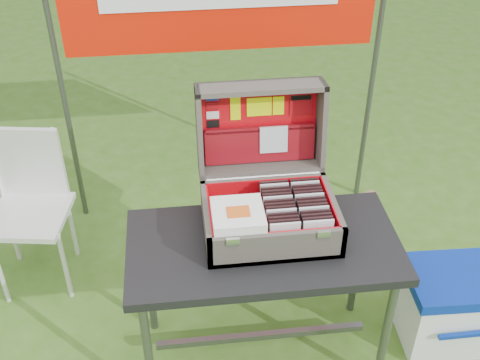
{
  "coord_description": "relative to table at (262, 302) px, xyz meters",
  "views": [
    {
      "loc": [
        -0.25,
        -1.86,
        2.32
      ],
      "look_at": [
        -0.02,
        0.1,
        0.89
      ],
      "focal_mm": 45.0,
      "sensor_mm": 36.0,
      "label": 1
    }
  ],
  "objects": [
    {
      "name": "chair_backrest",
      "position": [
        -1.08,
        0.81,
        0.28
      ],
      "size": [
        0.37,
        0.09,
        0.39
      ],
      "primitive_type": "cube",
      "rotation": [
        0.0,
        0.0,
        -0.16
      ],
      "color": "silver",
      "rests_on": "chair_seat"
    },
    {
      "name": "suitcase_latch_right",
      "position": [
        0.21,
        -0.13,
        0.48
      ],
      "size": [
        0.05,
        0.01,
        0.03
      ],
      "primitive_type": "cube",
      "color": "silver",
      "rests_on": "suitcase_base_wall_front"
    },
    {
      "name": "cd_right_7",
      "position": [
        0.2,
        0.07,
        0.44
      ],
      "size": [
        0.12,
        0.01,
        0.14
      ],
      "primitive_type": "cube",
      "color": "black",
      "rests_on": "suitcase_liner_floor"
    },
    {
      "name": "cd_right_10",
      "position": [
        0.2,
        0.13,
        0.44
      ],
      "size": [
        0.12,
        0.01,
        0.14
      ],
      "primitive_type": "cube",
      "color": "black",
      "rests_on": "suitcase_liner_floor"
    },
    {
      "name": "suitcase_lid_rim_near",
      "position": [
        0.03,
        0.33,
        0.49
      ],
      "size": [
        0.54,
        0.15,
        0.04
      ],
      "primitive_type": "cube",
      "rotation": [
        -1.7,
        0.0,
        0.0
      ],
      "color": "#5C564A",
      "rests_on": "suitcase_lid_back"
    },
    {
      "name": "banner_post_right",
      "position": [
        0.79,
        1.16,
        0.5
      ],
      "size": [
        0.03,
        0.03,
        1.7
      ],
      "primitive_type": "cylinder",
      "color": "#59595B",
      "rests_on": "ground"
    },
    {
      "name": "cd_right_9",
      "position": [
        0.2,
        0.11,
        0.44
      ],
      "size": [
        0.12,
        0.01,
        0.14
      ],
      "primitive_type": "cube",
      "color": "black",
      "rests_on": "suitcase_liner_floor"
    },
    {
      "name": "cooler_lid",
      "position": [
        0.89,
        0.0,
        0.02
      ],
      "size": [
        0.46,
        0.36,
        0.05
      ],
      "primitive_type": "cube",
      "rotation": [
        0.0,
        0.0,
        -0.04
      ],
      "color": "#082892",
      "rests_on": "cooler_body"
    },
    {
      "name": "suitcase_base_bottom",
      "position": [
        0.03,
        0.06,
        0.36
      ],
      "size": [
        0.54,
        0.38,
        0.02
      ],
      "primitive_type": "cube",
      "color": "#5C564A",
      "rests_on": "table_top"
    },
    {
      "name": "suitcase_base_wall_back",
      "position": [
        0.03,
        0.24,
        0.42
      ],
      "size": [
        0.54,
        0.02,
        0.14
      ],
      "primitive_type": "cube",
      "color": "#5C564A",
      "rests_on": "table_top"
    },
    {
      "name": "suitcase_liner_wall_right",
      "position": [
        0.28,
        0.06,
        0.43
      ],
      "size": [
        0.01,
        0.34,
        0.12
      ],
      "primitive_type": "cube",
      "color": "red",
      "rests_on": "suitcase_base_bottom"
    },
    {
      "name": "chair_leg_fl",
      "position": [
        -1.24,
        0.48,
        -0.14
      ],
      "size": [
        0.02,
        0.02,
        0.42
      ],
      "primitive_type": "cylinder",
      "color": "silver",
      "rests_on": "ground"
    },
    {
      "name": "cooler_body",
      "position": [
        0.89,
        0.0,
        -0.17
      ],
      "size": [
        0.44,
        0.34,
        0.34
      ],
      "primitive_type": "cube",
      "rotation": [
        0.0,
        0.0,
        -0.04
      ],
      "color": "white",
      "rests_on": "ground"
    },
    {
      "name": "table_leg_br",
      "position": [
        0.49,
        0.22,
        -0.02
      ],
      "size": [
        0.04,
        0.04,
        0.65
      ],
      "primitive_type": "cylinder",
      "color": "#59595B",
      "rests_on": "ground"
    },
    {
      "name": "cd_left_3",
      "position": [
        0.07,
        -0.02,
        0.44
      ],
      "size": [
        0.12,
        0.01,
        0.14
      ],
      "primitive_type": "cube",
      "color": "black",
      "rests_on": "suitcase_liner_floor"
    },
    {
      "name": "cd_left_9",
      "position": [
        0.07,
        0.11,
        0.44
      ],
      "size": [
        0.12,
        0.01,
        0.14
      ],
      "primitive_type": "cube",
      "color": "black",
      "rests_on": "suitcase_liner_floor"
    },
    {
      "name": "songbook_graphic",
      "position": [
        -0.11,
        -0.02,
        0.53
      ],
      "size": [
        0.09,
        0.07,
        0.0
      ],
      "primitive_type": "cube",
      "color": "#D85919",
      "rests_on": "songbook_7"
    },
    {
      "name": "cd_left_0",
      "position": [
        0.07,
        -0.08,
        0.44
      ],
      "size": [
        0.12,
        0.01,
        0.14
      ],
      "primitive_type": "cube",
      "color": "silver",
      "rests_on": "suitcase_liner_floor"
    },
    {
      "name": "cd_right_6",
      "position": [
        0.2,
        0.04,
        0.44
      ],
      "size": [
        0.12,
        0.01,
        0.14
      ],
      "primitive_type": "cube",
      "color": "black",
      "rests_on": "suitcase_liner_floor"
    },
    {
      "name": "cd_right_0",
      "position": [
        0.2,
        -0.08,
        0.44
      ],
      "size": [
        0.12,
        0.01,
        0.14
      ],
      "primitive_type": "cube",
      "color": "silver",
      "rests_on": "suitcase_liner_floor"
    },
    {
      "name": "suitcase_latch_left",
      "position": [
        -0.14,
        -0.13,
        0.48
      ],
      "size": [
        0.05,
        0.01,
        0.03
      ],
      "primitive_type": "cube",
      "color": "silver",
      "rests_on": "suitcase_base_wall_front"
    },
    {
      "name": "table_leg_fl",
      "position": [
        -0.49,
        -0.22,
        -0.02
      ],
      "size": [
        0.04,
        0.04,
        0.65
      ],
      "primitive_type": "cylinder",
      "color": "#59595B",
      "rests_on": "ground"
    },
    {
      "name": "cooler_handle",
      "position": [
        0.89,
        -0.18,
        -0.13
      ],
      "size": [
        0.27,
        0.02,
        0.02
      ],
      "primitive_type": "cube",
      "color": "#082892",
      "rests_on": "cooler_body"
    },
    {
      "name": "songbook_3",
      "position": [
        -0.11,
        -0.01,
        0.51
      ],
      "size": [
        0.2,
        0.2,
        0.0
      ],
      "primitive_type": "cube",
      "color": "white",
      "rests_on": "suitcase_base_wall_front"
    },
    {
      "name": "cd_right_1",
      "position": [
        0.2,
        -0.06,
        0.44
      ],
      "size": [
        0.12,
        0.01,
        0.14
      ],
      "primitive_type": "cube",
      "color": "black",
      "rests_on": "suitcase_liner_floor"
    },
    {
      "name": "cd_left_5",
      "position": [
        0.07,
        0.02,
        0.44
      ],
      "size": [
        0.12,
        0.01,
        0.14
      ],
      "primitive_type": "cube",
      "color": "black",
      "rests_on": "suitcase_liner_floor"
    },
    {
      "name": "cd_left_12",
      "position": [
        0.07,
        0.17,
        0.44
      ],
      "size": [
        0.12,
        0.01,
        0.14
      ],
      "primitive_type": "cube",
      "color": "silver",
      "rests_on": "suitcase_liner_floor"
    },
    {
      "name": "chair_leg_fr",
      "position": [
        -0.92,
        0.48,
        -0.14
      ],
      "size": [
        0.02,
        0.02,
        0.42
      ],
      "primitive_type": "cylinder",
      "color": "silver",
      "rests_on": "ground"
    },
    {
      "name": "suitcase_base_wall_right",
      "position": [
        0.29,
        0.06,
        0.42
      ],
      "size": [
        0.02,
        0.38,
        0.14
      ],
      "primitive_type": "cube",
      "color": "#5C564A",
      "rests_on": "table_top"
    },
    {
      "name": "lid_sticker_cc_a",
      "position": [
        -0.16,
        0.41,
        0.8
      ],
      "size": [
        0.05,
        0.01,
        0.03
      ],
      "primitive_type": "cube",
      "rotation": [
        -1.7,
        0.0,
        0.0
      ],
      "color": "#1933B2",
      "rests_on": "suitcase_lid_liner"
    },
    {
      "name": "table_top",
      "position": [
        0.0,
        0.0,
        0.33
      ],
      "size": [
        1.11,
        0.55,
        0.04
      ],
      "primitive_type": "cube",
      "rotation": [
        0.0,
        0.0,
        -0.0
      ],
      "color": "black",
      "rests_on": "ground"
    },
    {
      "name": "cd_right_12",
      "position": [
        0.2,
        0.17,
        0.44
      ],
      "size": [
        0.12,
        0.01,
        0.14
      ],
      "primitive_type": "cube",
      "color": "silver",
      "rests_on": "suitcase_liner_floor"
    },
    {
      "name": "suitcase_lid_pocket",
      "position": [
        0.03,
        0.37,
        0.58
      ],
      "size": [
        0.48,
        0.05,
        0.16
      ],
      "primitive_type": "cube",
      "rotation": [
        -1.7,
        0.0,
        0.0
      ],
      "color": "maroon",
      "rests_on": "suitcase_lid_liner"
    },
    {
      "name": "cd_right_8",
      "position": [
        0.2,
        0.09,
        0.44
      ],
      "size": [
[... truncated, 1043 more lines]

